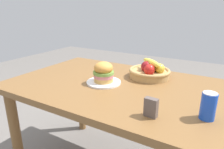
# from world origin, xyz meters

# --- Properties ---
(dining_table) EXTENTS (1.40, 0.90, 0.75)m
(dining_table) POSITION_xyz_m (0.00, 0.00, 0.65)
(dining_table) COLOR brown
(dining_table) RESTS_ON ground_plane
(plate) EXTENTS (0.23, 0.23, 0.01)m
(plate) POSITION_xyz_m (-0.08, -0.04, 0.76)
(plate) COLOR white
(plate) RESTS_ON dining_table
(sandwich) EXTENTS (0.14, 0.14, 0.13)m
(sandwich) POSITION_xyz_m (-0.08, -0.04, 0.83)
(sandwich) COLOR tan
(sandwich) RESTS_ON plate
(soda_can) EXTENTS (0.07, 0.07, 0.13)m
(soda_can) POSITION_xyz_m (0.56, -0.19, 0.81)
(soda_can) COLOR blue
(soda_can) RESTS_ON dining_table
(fruit_basket) EXTENTS (0.29, 0.29, 0.14)m
(fruit_basket) POSITION_xyz_m (0.14, 0.22, 0.80)
(fruit_basket) COLOR tan
(fruit_basket) RESTS_ON dining_table
(napkin_holder) EXTENTS (0.06, 0.04, 0.09)m
(napkin_holder) POSITION_xyz_m (0.34, -0.29, 0.80)
(napkin_holder) COLOR #594C47
(napkin_holder) RESTS_ON dining_table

